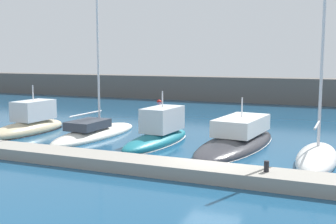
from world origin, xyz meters
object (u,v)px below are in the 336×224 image
object	(u,v)px
sailboat_ivory_second	(95,131)
mooring_buoy_red	(159,102)
dock_bollard	(266,166)
motorboat_sand_nearest	(30,124)
sailboat_white_fifth	(317,157)
motorboat_teal_third	(159,133)
motorboat_charcoal_fourth	(238,140)

from	to	relation	value
sailboat_ivory_second	mooring_buoy_red	distance (m)	21.52
sailboat_ivory_second	dock_bollard	size ratio (longest dim) A/B	40.79
motorboat_sand_nearest	sailboat_white_fifth	bearing A→B (deg)	-91.35
motorboat_sand_nearest	dock_bollard	bearing A→B (deg)	-107.00
sailboat_ivory_second	motorboat_teal_third	bearing A→B (deg)	-92.63
sailboat_ivory_second	motorboat_teal_third	distance (m)	4.69
sailboat_ivory_second	motorboat_charcoal_fourth	world-z (taller)	sailboat_ivory_second
motorboat_sand_nearest	motorboat_teal_third	size ratio (longest dim) A/B	0.94
motorboat_teal_third	mooring_buoy_red	distance (m)	23.38
mooring_buoy_red	sailboat_white_fifth	bearing A→B (deg)	-50.65
mooring_buoy_red	dock_bollard	size ratio (longest dim) A/B	1.24
sailboat_white_fifth	motorboat_sand_nearest	bearing A→B (deg)	87.86
motorboat_charcoal_fourth	dock_bollard	distance (m)	7.52
motorboat_charcoal_fourth	mooring_buoy_red	world-z (taller)	motorboat_charcoal_fourth
motorboat_teal_third	sailboat_ivory_second	bearing A→B (deg)	88.82
motorboat_teal_third	dock_bollard	bearing A→B (deg)	-125.40
mooring_buoy_red	motorboat_charcoal_fourth	bearing A→B (deg)	-55.29
motorboat_charcoal_fourth	sailboat_white_fifth	xyz separation A→B (m)	(4.44, -2.27, -0.08)
motorboat_sand_nearest	sailboat_white_fifth	distance (m)	18.33
motorboat_sand_nearest	mooring_buoy_red	xyz separation A→B (m)	(-0.17, 21.58, -0.58)
motorboat_sand_nearest	sailboat_ivory_second	xyz separation A→B (m)	(4.73, 0.63, -0.26)
sailboat_ivory_second	sailboat_white_fifth	world-z (taller)	sailboat_ivory_second
sailboat_ivory_second	dock_bollard	bearing A→B (deg)	-115.61
dock_bollard	motorboat_sand_nearest	bearing A→B (deg)	161.37
motorboat_teal_third	motorboat_charcoal_fourth	distance (m)	4.59
sailboat_ivory_second	motorboat_teal_third	size ratio (longest dim) A/B	2.51
motorboat_teal_third	sailboat_white_fifth	bearing A→B (deg)	-94.25
motorboat_teal_third	dock_bollard	distance (m)	9.37
sailboat_ivory_second	mooring_buoy_red	size ratio (longest dim) A/B	32.84
motorboat_charcoal_fourth	sailboat_white_fifth	distance (m)	4.99
motorboat_charcoal_fourth	mooring_buoy_red	bearing A→B (deg)	40.56
motorboat_sand_nearest	sailboat_white_fifth	size ratio (longest dim) A/B	0.67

